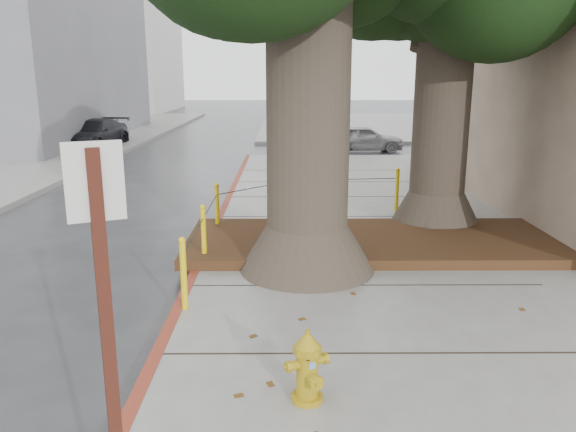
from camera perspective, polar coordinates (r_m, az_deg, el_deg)
name	(u,v)px	position (r m, az deg, el deg)	size (l,w,h in m)	color
ground	(345,366)	(6.22, 5.78, -14.94)	(140.00, 140.00, 0.00)	#28282B
sidewalk_far	(390,125)	(36.15, 10.36, 9.11)	(16.00, 20.00, 0.15)	slate
curb_red	(194,278)	(8.55, -9.55, -6.25)	(0.14, 26.00, 0.16)	maroon
planter_bed	(373,241)	(9.84, 8.66, -2.55)	(6.40, 2.60, 0.16)	black
building_far_white	(92,22)	(53.19, -19.26, 18.09)	(12.00, 18.00, 15.00)	silver
bollard_ring	(272,211)	(10.07, -1.64, 0.54)	(3.79, 5.39, 0.95)	yellow
fire_hydrant	(307,367)	(5.18, 1.99, -15.06)	(0.38, 0.38, 0.69)	#B29012
signpost	(111,374)	(2.93, -17.56, -15.06)	(0.24, 0.12, 2.58)	#471911
car_silver	(364,138)	(23.36, 7.71, 7.81)	(1.29, 3.20, 1.09)	#A2A3A7
car_red	(568,135)	(26.09, 26.58, 7.40)	(1.43, 4.10, 1.35)	maroon
car_dark	(94,134)	(25.47, -19.09, 7.86)	(1.75, 4.29, 1.25)	black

